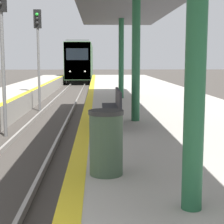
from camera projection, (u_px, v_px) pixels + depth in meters
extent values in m
cube|color=black|center=(81.00, 79.00, 46.63)|extent=(2.34, 15.68, 0.55)
cube|color=#477247|center=(81.00, 61.00, 46.33)|extent=(2.75, 17.42, 3.87)
cube|color=yellow|center=(77.00, 61.00, 37.79)|extent=(2.70, 0.16, 3.79)
cube|color=black|center=(77.00, 54.00, 37.63)|extent=(2.20, 0.06, 1.16)
cube|color=#59595E|center=(81.00, 44.00, 46.04)|extent=(2.34, 16.55, 0.24)
sphere|color=white|center=(70.00, 72.00, 37.84)|extent=(0.18, 0.18, 0.18)
sphere|color=white|center=(85.00, 72.00, 37.90)|extent=(0.18, 0.18, 0.18)
cylinder|color=#595959|center=(3.00, 76.00, 12.50)|extent=(0.12, 0.12, 4.15)
sphere|color=black|center=(0.00, 3.00, 12.04)|extent=(0.16, 0.16, 0.16)
cylinder|color=#595959|center=(39.00, 70.00, 18.83)|extent=(0.12, 0.12, 4.15)
cube|color=black|center=(37.00, 19.00, 18.48)|extent=(0.36, 0.20, 0.90)
sphere|color=green|center=(37.00, 14.00, 18.32)|extent=(0.16, 0.16, 0.16)
sphere|color=black|center=(37.00, 19.00, 18.35)|extent=(0.16, 0.16, 0.16)
sphere|color=black|center=(37.00, 23.00, 18.38)|extent=(0.16, 0.16, 0.16)
cylinder|color=#1E5133|center=(196.00, 55.00, 4.00)|extent=(0.23, 0.23, 3.44)
cylinder|color=#1E5133|center=(136.00, 58.00, 10.13)|extent=(0.23, 0.23, 3.44)
cylinder|color=#1E5133|center=(121.00, 59.00, 16.26)|extent=(0.23, 0.23, 3.44)
cylinder|color=#384C38|center=(106.00, 145.00, 5.45)|extent=(0.49, 0.49, 0.89)
cylinder|color=#262626|center=(106.00, 112.00, 5.38)|extent=(0.51, 0.51, 0.06)
cube|color=#28282D|center=(111.00, 109.00, 9.52)|extent=(0.44, 1.87, 0.08)
cube|color=#28282D|center=(118.00, 98.00, 9.49)|extent=(0.06, 1.87, 0.44)
cube|color=#262628|center=(112.00, 123.00, 8.81)|extent=(0.35, 0.08, 0.40)
cube|color=#262628|center=(110.00, 114.00, 10.30)|extent=(0.35, 0.08, 0.40)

